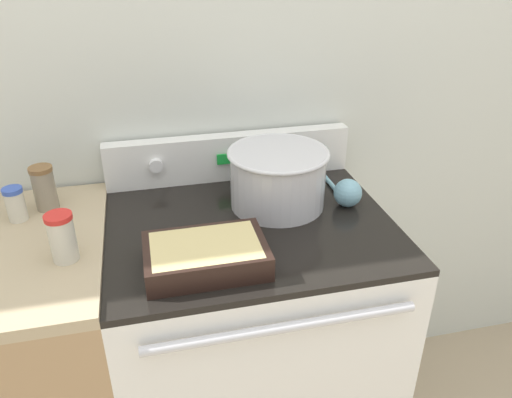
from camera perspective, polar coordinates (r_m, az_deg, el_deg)
kitchen_wall at (r=1.53m, az=-3.72°, el=15.13°), size 8.00×0.05×2.50m
stove_range at (r=1.62m, az=-0.58°, el=-16.57°), size 0.76×0.65×0.91m
control_panel at (r=1.56m, az=-3.03°, el=4.87°), size 0.76×0.07×0.14m
side_counter at (r=1.65m, az=-24.97°, el=-18.71°), size 0.56×0.62×0.92m
mixing_bowl at (r=1.39m, az=2.51°, el=2.74°), size 0.28×0.28×0.17m
casserole_dish at (r=1.16m, az=-5.76°, el=-6.31°), size 0.28×0.19×0.06m
ladle at (r=1.44m, az=10.23°, el=0.83°), size 0.08×0.32×0.08m
spice_jar_red_cap at (r=1.22m, az=-21.27°, el=-4.09°), size 0.06×0.06×0.12m
spice_jar_brown_cap at (r=1.47m, az=-23.04°, el=1.19°), size 0.06×0.06×0.12m
spice_jar_blue_cap at (r=1.45m, az=-25.79°, el=-0.51°), size 0.05×0.05×0.09m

